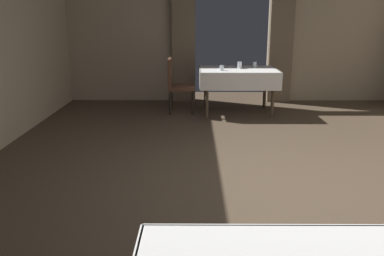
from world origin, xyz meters
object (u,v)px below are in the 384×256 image
at_px(chair_mid_left, 177,83).
at_px(glass_mid_c, 222,68).
at_px(glass_mid_b, 255,65).
at_px(dining_table_mid, 238,75).
at_px(glass_mid_a, 240,65).

bearing_deg(chair_mid_left, glass_mid_c, -14.19).
bearing_deg(glass_mid_c, glass_mid_b, 34.35).
relative_size(chair_mid_left, glass_mid_b, 9.56).
distance_m(dining_table_mid, glass_mid_a, 0.16).
xyz_separation_m(glass_mid_a, glass_mid_c, (-0.32, -0.26, -0.01)).
relative_size(chair_mid_left, glass_mid_c, 10.60).
bearing_deg(glass_mid_a, glass_mid_b, 27.77).
xyz_separation_m(glass_mid_a, glass_mid_b, (0.28, 0.15, -0.01)).
bearing_deg(chair_mid_left, dining_table_mid, 1.50).
bearing_deg(chair_mid_left, glass_mid_a, 4.03).
bearing_deg(glass_mid_a, dining_table_mid, -121.76).
height_order(glass_mid_b, glass_mid_c, glass_mid_b).
bearing_deg(glass_mid_c, chair_mid_left, 165.81).
relative_size(chair_mid_left, glass_mid_a, 8.11).
distance_m(chair_mid_left, glass_mid_c, 0.82).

